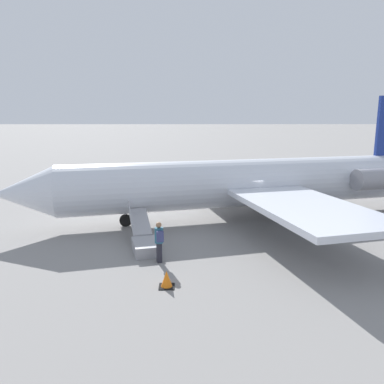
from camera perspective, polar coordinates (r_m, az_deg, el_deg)
name	(u,v)px	position (r m, az deg, el deg)	size (l,w,h in m)	color
ground_plane	(238,218)	(22.75, 6.96, -3.99)	(600.00, 600.00, 0.00)	gray
airplane_main	(253,182)	(22.64, 9.29, 1.56)	(27.02, 20.49, 7.31)	silver
boarding_stairs	(144,241)	(17.48, -7.28, -7.44)	(1.98, 4.14, 1.78)	#99999E
passenger	(159,239)	(15.69, -5.03, -7.22)	(0.40, 0.56, 1.74)	#23232D
traffic_cone_near_stairs	(167,279)	(13.76, -3.89, -13.16)	(0.56, 0.56, 0.62)	black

